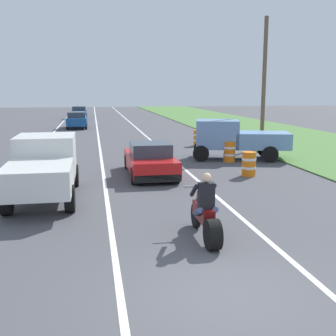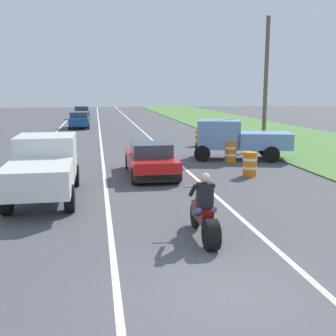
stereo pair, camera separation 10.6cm
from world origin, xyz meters
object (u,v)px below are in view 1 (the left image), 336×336
at_px(construction_barrel_mid, 229,152).
at_px(distant_car_further_ahead, 79,112).
at_px(distant_car_far_ahead, 77,120).
at_px(motorcycle_with_rider, 206,216).
at_px(construction_barrel_nearest, 249,164).
at_px(pickup_truck_left_lane_white, 44,166).
at_px(construction_barrel_far, 198,138).
at_px(sports_car_red, 150,160).
at_px(pickup_truck_right_shoulder_light_blue, 236,137).

xyz_separation_m(construction_barrel_mid, distant_car_further_ahead, (-8.15, 32.81, 0.27)).
distance_m(distant_car_far_ahead, distant_car_further_ahead, 13.03).
height_order(motorcycle_with_rider, distant_car_far_ahead, motorcycle_with_rider).
distance_m(motorcycle_with_rider, distant_car_further_ahead, 43.36).
distance_m(construction_barrel_nearest, construction_barrel_mid, 3.46).
relative_size(pickup_truck_left_lane_white, construction_barrel_mid, 4.80).
height_order(construction_barrel_far, distant_car_further_ahead, distant_car_further_ahead).
xyz_separation_m(construction_barrel_nearest, distant_car_further_ahead, (-7.83, 36.26, 0.27)).
bearing_deg(sports_car_red, motorcycle_with_rider, -88.08).
bearing_deg(pickup_truck_left_lane_white, sports_car_red, 39.46).
height_order(construction_barrel_far, distant_car_far_ahead, distant_car_far_ahead).
xyz_separation_m(pickup_truck_right_shoulder_light_blue, distant_car_further_ahead, (-8.70, 32.09, -0.33)).
xyz_separation_m(pickup_truck_left_lane_white, distant_car_far_ahead, (0.17, 25.58, -0.33)).
height_order(construction_barrel_nearest, distant_car_far_ahead, distant_car_far_ahead).
xyz_separation_m(pickup_truck_right_shoulder_light_blue, construction_barrel_nearest, (-0.86, -4.17, -0.60)).
relative_size(construction_barrel_nearest, construction_barrel_far, 1.00).
relative_size(pickup_truck_right_shoulder_light_blue, construction_barrel_nearest, 5.14).
xyz_separation_m(construction_barrel_mid, distant_car_far_ahead, (-7.99, 19.78, 0.27)).
bearing_deg(pickup_truck_right_shoulder_light_blue, construction_barrel_nearest, -101.71).
distance_m(motorcycle_with_rider, construction_barrel_mid, 11.11).
bearing_deg(motorcycle_with_rider, construction_barrel_far, 76.39).
bearing_deg(motorcycle_with_rider, construction_barrel_mid, 68.73).
xyz_separation_m(distant_car_far_ahead, distant_car_further_ahead, (-0.16, 13.03, 0.00)).
distance_m(pickup_truck_right_shoulder_light_blue, construction_barrel_nearest, 4.30).
bearing_deg(pickup_truck_left_lane_white, distant_car_far_ahead, 89.62).
bearing_deg(construction_barrel_mid, motorcycle_with_rider, -111.27).
bearing_deg(pickup_truck_right_shoulder_light_blue, distant_car_further_ahead, 105.17).
height_order(construction_barrel_nearest, construction_barrel_far, same).
distance_m(construction_barrel_nearest, distant_car_far_ahead, 24.46).
bearing_deg(construction_barrel_mid, sports_car_red, -148.59).
bearing_deg(motorcycle_with_rider, distant_car_far_ahead, 97.49).
bearing_deg(construction_barrel_nearest, pickup_truck_right_shoulder_light_blue, 78.29).
bearing_deg(construction_barrel_nearest, pickup_truck_left_lane_white, -163.28).
xyz_separation_m(construction_barrel_nearest, construction_barrel_mid, (0.32, 3.45, 0.00)).
distance_m(pickup_truck_left_lane_white, distant_car_further_ahead, 38.61).
xyz_separation_m(sports_car_red, distant_car_further_ahead, (-3.86, 35.43, 0.14)).
bearing_deg(pickup_truck_right_shoulder_light_blue, pickup_truck_left_lane_white, -143.15).
bearing_deg(distant_car_further_ahead, construction_barrel_mid, -76.05).
xyz_separation_m(construction_barrel_far, distant_car_far_ahead, (-7.93, 13.72, 0.27)).
bearing_deg(construction_barrel_far, distant_car_far_ahead, 120.04).
relative_size(motorcycle_with_rider, pickup_truck_left_lane_white, 0.46).
bearing_deg(construction_barrel_far, distant_car_further_ahead, 106.84).
bearing_deg(distant_car_further_ahead, pickup_truck_right_shoulder_light_blue, -74.83).
relative_size(motorcycle_with_rider, construction_barrel_nearest, 2.21).
relative_size(sports_car_red, pickup_truck_left_lane_white, 0.90).
xyz_separation_m(motorcycle_with_rider, sports_car_red, (-0.26, 7.73, 0.04)).
height_order(pickup_truck_left_lane_white, construction_barrel_mid, pickup_truck_left_lane_white).
bearing_deg(construction_barrel_nearest, construction_barrel_far, 88.42).
xyz_separation_m(pickup_truck_left_lane_white, construction_barrel_mid, (8.16, 5.81, -0.60)).
height_order(pickup_truck_right_shoulder_light_blue, construction_barrel_mid, pickup_truck_right_shoulder_light_blue).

